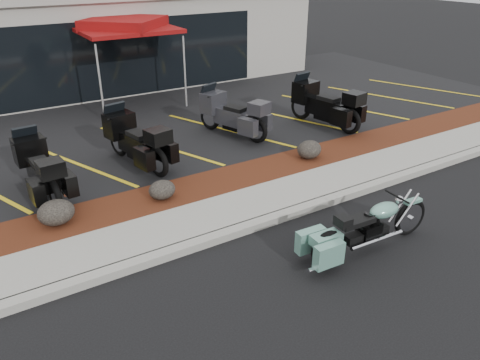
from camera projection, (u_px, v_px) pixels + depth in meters
ground at (280, 251)px, 8.31m from camera, size 90.00×90.00×0.00m
curb at (253, 225)px, 8.96m from camera, size 24.00×0.25×0.15m
sidewalk at (234, 210)px, 9.50m from camera, size 24.00×1.20×0.15m
mulch_bed at (206, 187)px, 10.41m from camera, size 24.00×1.20×0.16m
upper_lot at (124, 121)px, 14.54m from camera, size 26.00×9.60×0.15m
dealership_building at (66, 31)px, 18.49m from camera, size 18.00×8.16×4.00m
boulder_left at (56, 212)px, 8.76m from camera, size 0.68×0.57×0.48m
boulder_mid at (162, 190)px, 9.69m from camera, size 0.56×0.47×0.40m
boulder_right at (309, 149)px, 11.61m from camera, size 0.63×0.53×0.45m
hero_cruiser at (411, 212)px, 8.60m from camera, size 2.75×0.83×0.96m
touring_black_front at (30, 155)px, 10.22m from camera, size 1.04×2.32×1.31m
touring_black_mid at (117, 130)px, 11.58m from camera, size 1.37×2.50×1.38m
touring_grey at (210, 107)px, 13.35m from camera, size 1.60×2.49×1.35m
touring_black_rear at (301, 96)px, 14.18m from camera, size 1.38×2.61×1.44m
traffic_cone at (125, 122)px, 13.48m from camera, size 0.46×0.46×0.50m
popup_canopy at (125, 26)px, 15.01m from camera, size 3.67×3.67×2.77m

